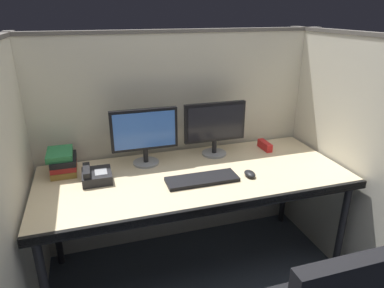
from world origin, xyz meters
The scene contains 11 objects.
cubicle_partition_rear centered at (0.00, 0.74, 0.79)m, with size 2.21×0.06×1.57m.
cubicle_partition_left centered at (-0.99, 0.20, 0.79)m, with size 0.06×1.41×1.57m.
cubicle_partition_right centered at (0.99, 0.20, 0.79)m, with size 0.06×1.41×1.57m.
desk centered at (0.00, 0.29, 0.69)m, with size 1.90×0.80×0.74m.
monitor_left centered at (-0.26, 0.54, 0.96)m, with size 0.43×0.17×0.37m.
monitor_right centered at (0.23, 0.55, 0.96)m, with size 0.43×0.17×0.37m.
keyboard_main centered at (0.01, 0.19, 0.75)m, with size 0.43×0.15×0.02m, color black.
computer_mouse centered at (0.31, 0.17, 0.76)m, with size 0.06×0.10×0.04m.
book_stack centered at (-0.77, 0.56, 0.81)m, with size 0.17×0.23×0.15m.
red_stapler centered at (0.61, 0.53, 0.77)m, with size 0.04×0.15×0.06m, color red.
desk_phone centered at (-0.59, 0.39, 0.77)m, with size 0.17×0.19×0.09m.
Camera 1 is at (-0.58, -1.52, 1.69)m, focal length 31.93 mm.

